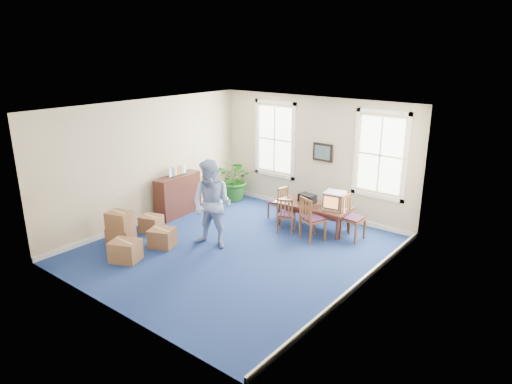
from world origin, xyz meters
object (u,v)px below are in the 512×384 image
Objects in this scene: conference_table at (313,216)px; cardboard_boxes at (130,229)px; man at (212,204)px; chair_near_left at (286,215)px; credenza at (178,195)px; potted_plant at (235,179)px; crt_tv at (334,200)px.

cardboard_boxes is (-2.73, -3.58, 0.11)m from conference_table.
chair_near_left is at bearing 51.77° from man.
chair_near_left is 3.76m from cardboard_boxes.
credenza is 1.95m from potted_plant.
man is (-1.22, -2.40, 0.70)m from conference_table.
chair_near_left is 2.85m from potted_plant.
chair_near_left is at bearing -123.46° from conference_table.
potted_plant is (-2.63, 1.10, 0.19)m from chair_near_left.
cardboard_boxes is at bearing -85.99° from potted_plant.
cardboard_boxes is at bearing -141.23° from crt_tv.
credenza is 2.24m from cardboard_boxes.
potted_plant reaches higher than conference_table.
crt_tv is 4.90m from cardboard_boxes.
potted_plant reaches higher than crt_tv.
credenza is at bearing -159.54° from conference_table.
conference_table is 2.04× the size of chair_near_left.
chair_near_left reaches higher than cardboard_boxes.
credenza is (-3.42, -1.45, 0.25)m from conference_table.
potted_plant is at bearing 72.25° from credenza.
man is at bearing 42.01° from chair_near_left.
crt_tv reaches higher than conference_table.
conference_table is 3.73m from credenza.
chair_near_left is (-0.38, -0.64, 0.14)m from conference_table.
chair_near_left is at bearing -153.01° from crt_tv.
man is 2.44m from credenza.
credenza is (-3.04, -0.81, 0.11)m from chair_near_left.
potted_plant is (-3.01, 0.46, 0.33)m from conference_table.
man is at bearing 38.08° from cardboard_boxes.
conference_table is 1.24× the size of cardboard_boxes.
crt_tv is (0.55, 0.04, 0.53)m from conference_table.
potted_plant is at bearing -45.20° from chair_near_left.
crt_tv is 0.39× the size of potted_plant.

